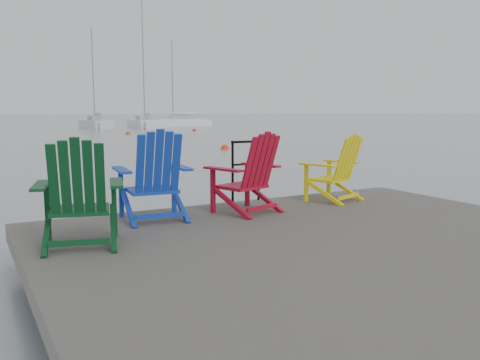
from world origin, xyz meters
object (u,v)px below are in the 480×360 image
chair_green (79,193)px  buoy_b (86,154)px  sailboat_mid (146,124)px  handrail (246,165)px  buoy_d (128,134)px  chair_yellow (336,168)px  sailboat_near (96,125)px  chair_red (249,173)px  buoy_a (225,149)px  buoy_c (194,131)px  chair_blue (154,176)px  sailboat_far (177,123)px

chair_green → buoy_b: (3.62, 16.74, -1.04)m
sailboat_mid → buoy_b: size_ratio=38.55×
handrail → buoy_d: handrail is taller
chair_yellow → buoy_b: 16.00m
sailboat_near → sailboat_mid: size_ratio=0.75×
chair_yellow → chair_red: bearing=166.0°
buoy_a → chair_red: bearing=-116.1°
handrail → chair_green: 3.02m
chair_green → buoy_b: size_ratio=3.04×
handrail → buoy_d: (7.49, 31.39, -1.04)m
sailboat_near → buoy_c: sailboat_near is taller
chair_blue → chair_red: chair_blue is taller
chair_blue → chair_red: (1.23, -0.15, -0.03)m
sailboat_far → buoy_b: bearing=168.4°
handrail → buoy_c: bearing=67.4°
handrail → sailboat_far: (17.38, 46.29, -0.69)m
buoy_b → buoy_d: bearing=67.8°
buoy_a → buoy_b: 6.36m
chair_yellow → chair_green: bearing=172.7°
sailboat_near → buoy_a: bearing=-92.6°
chair_blue → chair_yellow: (2.79, -0.03, -0.06)m
chair_yellow → sailboat_far: 49.65m
sailboat_near → chair_blue: bearing=-103.1°
sailboat_near → buoy_b: 30.02m
sailboat_near → buoy_a: size_ratio=25.39×
sailboat_mid → chair_yellow: bearing=-96.2°
sailboat_near → buoy_d: sailboat_near is taller
buoy_b → buoy_d: size_ratio=0.92×
chair_yellow → sailboat_near: 45.64m
chair_green → chair_blue: bearing=51.5°
handrail → chair_yellow: size_ratio=0.93×
handrail → sailboat_far: size_ratio=0.09×
sailboat_near → sailboat_far: 9.40m
buoy_b → sailboat_far: bearing=62.0°
chair_blue → buoy_b: bearing=86.3°
sailboat_near → chair_red: bearing=-101.6°
chair_red → buoy_a: (7.68, 15.69, -1.02)m
sailboat_far → chair_green: bearing=173.5°
handrail → chair_green: (-2.67, -1.41, -0.01)m
chair_yellow → sailboat_mid: bearing=56.2°
chair_yellow → sailboat_far: sailboat_far is taller
buoy_b → buoy_c: size_ratio=0.92×
chair_green → sailboat_far: bearing=81.3°
chair_green → sailboat_far: 51.75m
chair_blue → chair_red: bearing=-1.6°
sailboat_near → sailboat_far: (9.22, 1.83, 0.00)m
chair_blue → sailboat_near: sailboat_near is taller
buoy_a → buoy_d: buoy_a is taller
handrail → sailboat_near: size_ratio=0.09×
chair_blue → buoy_d: 33.28m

